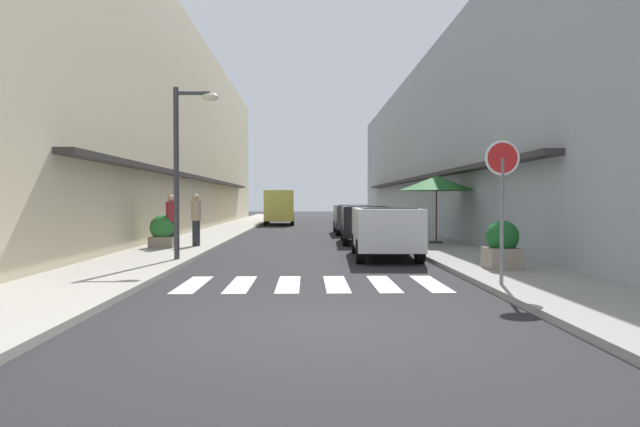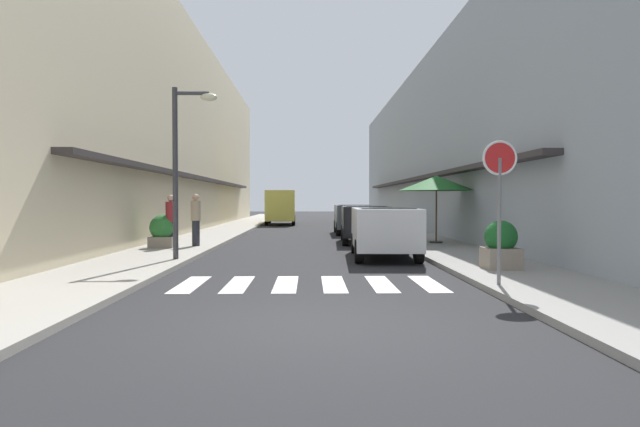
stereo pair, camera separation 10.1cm
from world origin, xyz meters
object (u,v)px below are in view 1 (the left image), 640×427
object	(u,v)px
planter_corner	(502,245)
pedestrian_walking_near	(171,220)
parked_car_far	(353,216)
round_street_sign	(502,174)
delivery_van	(280,204)
pedestrian_walking_far	(196,218)
cafe_umbrella	(436,183)
parked_car_near	(385,226)
parked_car_mid	(365,220)
street_lamp	(184,152)
planter_midblock	(163,231)

from	to	relation	value
planter_corner	pedestrian_walking_near	xyz separation A→B (m)	(-8.98, 5.74, 0.39)
parked_car_far	round_street_sign	distance (m)	16.98
delivery_van	pedestrian_walking_far	size ratio (longest dim) A/B	3.05
pedestrian_walking_far	cafe_umbrella	bearing A→B (deg)	53.96
planter_corner	cafe_umbrella	bearing A→B (deg)	87.89
round_street_sign	pedestrian_walking_near	world-z (taller)	round_street_sign
delivery_van	round_street_sign	xyz separation A→B (m)	(5.52, -27.78, 0.75)
parked_car_far	pedestrian_walking_near	distance (m)	11.12
parked_car_near	parked_car_mid	size ratio (longest dim) A/B	1.03
street_lamp	parked_car_far	bearing A→B (deg)	66.01
delivery_van	planter_midblock	distance (m)	19.88
delivery_van	pedestrian_walking_near	xyz separation A→B (m)	(-2.59, -19.71, -0.36)
parked_car_near	pedestrian_walking_near	xyz separation A→B (m)	(-6.78, 2.33, 0.12)
planter_midblock	pedestrian_walking_far	bearing A→B (deg)	28.88
parked_car_mid	pedestrian_walking_near	size ratio (longest dim) A/B	2.36
parked_car_near	street_lamp	xyz separation A→B (m)	(-5.52, -1.26, 2.03)
parked_car_far	cafe_umbrella	size ratio (longest dim) A/B	1.53
planter_corner	pedestrian_walking_near	world-z (taller)	pedestrian_walking_near
round_street_sign	pedestrian_walking_near	bearing A→B (deg)	135.13
street_lamp	cafe_umbrella	size ratio (longest dim) A/B	1.65
parked_car_mid	parked_car_far	xyz separation A→B (m)	(-0.00, 5.60, 0.00)
street_lamp	planter_midblock	world-z (taller)	street_lamp
parked_car_near	parked_car_far	size ratio (longest dim) A/B	1.00
pedestrian_walking_far	street_lamp	bearing A→B (deg)	-35.92
parked_car_mid	cafe_umbrella	distance (m)	3.21
street_lamp	planter_corner	distance (m)	8.34
street_lamp	cafe_umbrella	xyz separation A→B (m)	(8.00, 5.31, -0.65)
parked_car_far	delivery_van	distance (m)	11.68
pedestrian_walking_near	pedestrian_walking_far	distance (m)	0.92
parked_car_mid	street_lamp	xyz separation A→B (m)	(-5.52, -6.80, 2.03)
round_street_sign	cafe_umbrella	bearing A→B (deg)	83.32
round_street_sign	pedestrian_walking_far	world-z (taller)	round_street_sign
planter_corner	pedestrian_walking_far	xyz separation A→B (m)	(-8.28, 6.33, 0.41)
parked_car_near	pedestrian_walking_far	bearing A→B (deg)	154.30
parked_car_mid	parked_car_far	distance (m)	5.60
parked_car_near	cafe_umbrella	xyz separation A→B (m)	(2.48, 4.05, 1.38)
pedestrian_walking_near	cafe_umbrella	bearing A→B (deg)	-79.90
delivery_van	cafe_umbrella	xyz separation A→B (m)	(6.66, -17.99, 0.90)
cafe_umbrella	delivery_van	bearing A→B (deg)	110.32
cafe_umbrella	pedestrian_walking_near	xyz separation A→B (m)	(-9.26, -1.72, -1.26)
parked_car_near	round_street_sign	bearing A→B (deg)	-76.92
planter_midblock	parked_car_far	bearing A→B (deg)	51.13
parked_car_near	planter_corner	bearing A→B (deg)	-57.11
parked_car_mid	planter_corner	size ratio (longest dim) A/B	3.75
parked_car_mid	planter_midblock	xyz separation A→B (m)	(-7.06, -3.17, -0.27)
round_street_sign	planter_corner	xyz separation A→B (m)	(0.87, 2.33, -1.51)
pedestrian_walking_far	planter_corner	bearing A→B (deg)	9.05
planter_midblock	pedestrian_walking_far	distance (m)	1.20
parked_car_near	cafe_umbrella	bearing A→B (deg)	58.50
parked_car_far	parked_car_near	bearing A→B (deg)	-90.00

